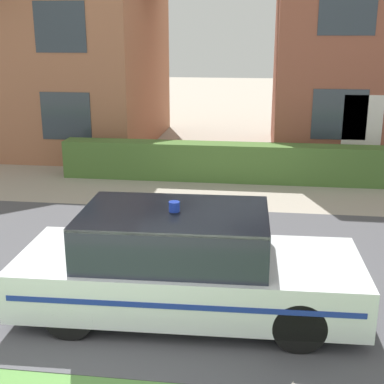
% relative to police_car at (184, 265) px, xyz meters
% --- Properties ---
extents(road_strip, '(28.00, 5.87, 0.01)m').
position_rel_police_car_xyz_m(road_strip, '(-0.74, 1.40, -0.70)').
color(road_strip, '#4C4C51').
rests_on(road_strip, ground).
extents(garden_hedge, '(8.32, 0.61, 0.95)m').
position_rel_police_car_xyz_m(garden_hedge, '(0.06, 6.74, -0.23)').
color(garden_hedge, '#4C7233').
rests_on(garden_hedge, ground).
extents(police_car, '(4.55, 1.86, 1.56)m').
position_rel_police_car_xyz_m(police_car, '(0.00, 0.00, 0.00)').
color(police_car, black).
rests_on(police_car, road_strip).
extents(house_left, '(7.97, 7.12, 7.36)m').
position_rel_police_car_xyz_m(house_left, '(-6.47, 11.00, 3.05)').
color(house_left, '#A86B4C').
rests_on(house_left, ground).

